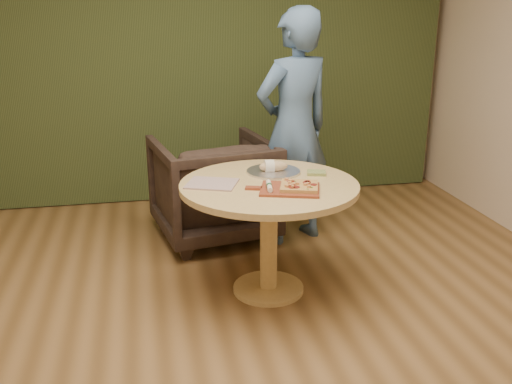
{
  "coord_description": "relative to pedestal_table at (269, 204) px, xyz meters",
  "views": [
    {
      "loc": [
        -0.48,
        -2.47,
        1.83
      ],
      "look_at": [
        0.07,
        0.25,
        0.9
      ],
      "focal_mm": 40.0,
      "sensor_mm": 36.0,
      "label": 1
    }
  ],
  "objects": [
    {
      "name": "serving_tray",
      "position": [
        0.08,
        0.22,
        0.15
      ],
      "size": [
        0.36,
        0.36,
        0.02
      ],
      "color": "silver",
      "rests_on": "pedestal_table"
    },
    {
      "name": "bread_roll",
      "position": [
        0.07,
        0.22,
        0.18
      ],
      "size": [
        0.19,
        0.09,
        0.09
      ],
      "color": "tan",
      "rests_on": "serving_tray"
    },
    {
      "name": "green_packet",
      "position": [
        0.35,
        0.12,
        0.15
      ],
      "size": [
        0.14,
        0.13,
        0.02
      ],
      "primitive_type": "cube",
      "rotation": [
        0.0,
        0.0,
        -0.28
      ],
      "color": "olive",
      "rests_on": "pedestal_table"
    },
    {
      "name": "armchair",
      "position": [
        -0.23,
        1.0,
        -0.16
      ],
      "size": [
        1.01,
        0.97,
        0.9
      ],
      "primitive_type": "imported",
      "rotation": [
        0.0,
        0.0,
        3.32
      ],
      "color": "black",
      "rests_on": "ground"
    },
    {
      "name": "pizza_paddle",
      "position": [
        0.08,
        -0.17,
        0.15
      ],
      "size": [
        0.47,
        0.37,
        0.01
      ],
      "rotation": [
        0.0,
        0.0,
        -0.3
      ],
      "color": "brown",
      "rests_on": "pedestal_table"
    },
    {
      "name": "newspaper",
      "position": [
        -0.35,
        0.04,
        0.15
      ],
      "size": [
        0.37,
        0.34,
        0.01
      ],
      "primitive_type": "cube",
      "rotation": [
        0.0,
        0.0,
        -0.37
      ],
      "color": "beige",
      "rests_on": "pedestal_table"
    },
    {
      "name": "person_standing",
      "position": [
        0.38,
        0.84,
        0.29
      ],
      "size": [
        0.77,
        0.63,
        1.8
      ],
      "primitive_type": "imported",
      "rotation": [
        0.0,
        0.0,
        3.5
      ],
      "color": "#46668A",
      "rests_on": "ground"
    },
    {
      "name": "pedestal_table",
      "position": [
        0.0,
        0.0,
        0.0
      ],
      "size": [
        1.12,
        1.12,
        0.75
      ],
      "rotation": [
        0.0,
        0.0,
        -0.16
      ],
      "color": "#DAB86F",
      "rests_on": "ground"
    },
    {
      "name": "curtain",
      "position": [
        -0.28,
        2.05,
        0.79
      ],
      "size": [
        4.8,
        0.14,
        2.78
      ],
      "primitive_type": "cube",
      "color": "#2C391A",
      "rests_on": "ground"
    },
    {
      "name": "room_shell",
      "position": [
        -0.28,
        -0.85,
        0.79
      ],
      "size": [
        5.04,
        6.04,
        2.84
      ],
      "color": "olive",
      "rests_on": "ground"
    },
    {
      "name": "flatbread_pizza",
      "position": [
        0.14,
        -0.18,
        0.17
      ],
      "size": [
        0.28,
        0.28,
        0.04
      ],
      "rotation": [
        0.0,
        0.0,
        -0.3
      ],
      "color": "tan",
      "rests_on": "pizza_paddle"
    },
    {
      "name": "cutlery_roll",
      "position": [
        -0.03,
        -0.15,
        0.17
      ],
      "size": [
        0.06,
        0.2,
        0.03
      ],
      "rotation": [
        0.0,
        0.0,
        -0.15
      ],
      "color": "beige",
      "rests_on": "pizza_paddle"
    }
  ]
}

